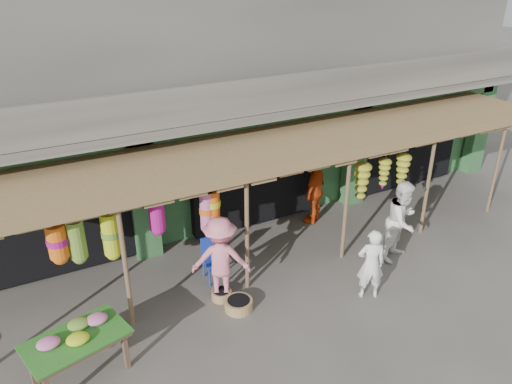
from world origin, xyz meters
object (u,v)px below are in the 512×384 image
flower_table (76,339)px  person_vendor (315,190)px  person_shopper (221,259)px  person_front (371,264)px  person_right (402,221)px  blue_chair (213,256)px

flower_table → person_vendor: person_vendor is taller
person_vendor → person_shopper: (-3.52, -1.84, 0.02)m
flower_table → person_vendor: (6.50, 2.70, 0.13)m
person_front → person_right: person_right is taller
blue_chair → person_shopper: bearing=-96.6°
blue_chair → person_vendor: size_ratio=0.53×
blue_chair → person_vendor: 3.59m
blue_chair → person_front: person_front is taller
person_front → person_vendor: 3.33m
person_right → person_vendor: size_ratio=1.06×
flower_table → person_right: (7.29, 0.32, 0.18)m
person_vendor → person_shopper: bearing=-6.9°
person_front → person_right: 1.81m
person_vendor → person_front: bearing=41.6°
person_front → person_vendor: size_ratio=0.86×
person_right → flower_table: bearing=162.8°
flower_table → person_front: person_front is taller
person_front → person_vendor: (0.81, 3.23, 0.13)m
person_shopper → blue_chair: bearing=-74.3°
flower_table → blue_chair: size_ratio=1.86×
person_right → person_shopper: person_right is taller
person_shopper → person_right: bearing=-161.1°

